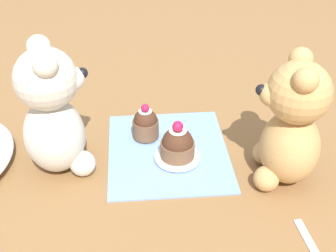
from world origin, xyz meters
name	(u,v)px	position (x,y,z in m)	size (l,w,h in m)	color
ground_plane	(168,152)	(0.00, 0.00, 0.00)	(4.00, 4.00, 0.00)	olive
knitted_placemat	(168,151)	(0.00, 0.00, 0.00)	(0.25, 0.21, 0.01)	#7A9ED1
teddy_bear_cream	(53,112)	(-0.02, 0.19, 0.11)	(0.14, 0.13, 0.23)	beige
teddy_bear_tan	(291,124)	(-0.09, -0.19, 0.11)	(0.13, 0.12, 0.22)	tan
cupcake_near_cream_bear	(146,124)	(0.05, 0.04, 0.03)	(0.05, 0.05, 0.07)	brown
saucer_plate	(177,157)	(-0.03, -0.01, 0.01)	(0.08, 0.08, 0.01)	silver
cupcake_near_tan_bear	(178,145)	(-0.03, -0.01, 0.03)	(0.06, 0.06, 0.07)	brown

